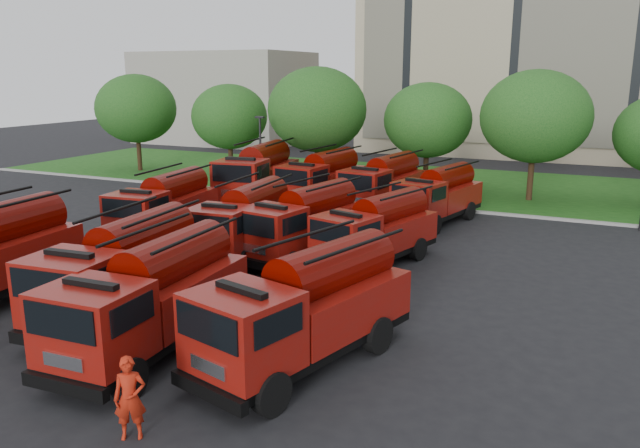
# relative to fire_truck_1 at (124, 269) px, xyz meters

# --- Properties ---
(ground) EXTENTS (140.00, 140.00, 0.00)m
(ground) POSITION_rel_fire_truck_1_xyz_m (3.72, 2.55, -1.63)
(ground) COLOR black
(ground) RESTS_ON ground
(lawn) EXTENTS (70.00, 16.00, 0.12)m
(lawn) POSITION_rel_fire_truck_1_xyz_m (3.72, 28.55, -1.57)
(lawn) COLOR #134312
(lawn) RESTS_ON ground
(curb) EXTENTS (70.00, 0.30, 0.14)m
(curb) POSITION_rel_fire_truck_1_xyz_m (3.72, 20.45, -1.56)
(curb) COLOR gray
(curb) RESTS_ON ground
(apartment_building) EXTENTS (30.00, 14.18, 25.00)m
(apartment_building) POSITION_rel_fire_truck_1_xyz_m (5.72, 50.48, 10.87)
(apartment_building) COLOR tan
(apartment_building) RESTS_ON ground
(side_building) EXTENTS (18.00, 12.00, 10.00)m
(side_building) POSITION_rel_fire_truck_1_xyz_m (-26.28, 46.55, 3.37)
(side_building) COLOR gray
(side_building) RESTS_ON ground
(tree_0) EXTENTS (6.30, 6.30, 7.70)m
(tree_0) POSITION_rel_fire_truck_1_xyz_m (-20.28, 24.55, 3.39)
(tree_0) COLOR #382314
(tree_0) RESTS_ON ground
(tree_1) EXTENTS (5.71, 5.71, 6.98)m
(tree_1) POSITION_rel_fire_truck_1_xyz_m (-12.28, 25.55, 2.92)
(tree_1) COLOR #382314
(tree_1) RESTS_ON ground
(tree_2) EXTENTS (6.72, 6.72, 8.22)m
(tree_2) POSITION_rel_fire_truck_1_xyz_m (-4.28, 24.05, 3.72)
(tree_2) COLOR #382314
(tree_2) RESTS_ON ground
(tree_3) EXTENTS (5.88, 5.88, 7.19)m
(tree_3) POSITION_rel_fire_truck_1_xyz_m (2.72, 26.55, 3.05)
(tree_3) COLOR #382314
(tree_3) RESTS_ON ground
(tree_4) EXTENTS (6.55, 6.55, 8.01)m
(tree_4) POSITION_rel_fire_truck_1_xyz_m (9.72, 25.05, 3.59)
(tree_4) COLOR #382314
(tree_4) RESTS_ON ground
(lamp_post_0) EXTENTS (0.60, 0.25, 5.11)m
(lamp_post_0) POSITION_rel_fire_truck_1_xyz_m (-6.28, 19.75, 1.27)
(lamp_post_0) COLOR black
(lamp_post_0) RESTS_ON ground
(fire_truck_1) EXTENTS (3.10, 7.30, 3.24)m
(fire_truck_1) POSITION_rel_fire_truck_1_xyz_m (0.00, 0.00, 0.00)
(fire_truck_1) COLOR black
(fire_truck_1) RESTS_ON ground
(fire_truck_2) EXTENTS (2.83, 7.13, 3.20)m
(fire_truck_2) POSITION_rel_fire_truck_1_xyz_m (2.51, -1.66, -0.02)
(fire_truck_2) COLOR black
(fire_truck_2) RESTS_ON ground
(fire_truck_3) EXTENTS (4.17, 7.44, 3.21)m
(fire_truck_3) POSITION_rel_fire_truck_1_xyz_m (6.82, -0.58, -0.01)
(fire_truck_3) COLOR black
(fire_truck_3) RESTS_ON ground
(fire_truck_4) EXTENTS (3.05, 6.98, 3.08)m
(fire_truck_4) POSITION_rel_fire_truck_1_xyz_m (-5.25, 8.72, -0.08)
(fire_truck_4) COLOR black
(fire_truck_4) RESTS_ON ground
(fire_truck_5) EXTENTS (2.89, 6.92, 3.08)m
(fire_truck_5) POSITION_rel_fire_truck_1_xyz_m (-0.12, 7.71, -0.08)
(fire_truck_5) COLOR black
(fire_truck_5) RESTS_ON ground
(fire_truck_6) EXTENTS (3.46, 7.08, 3.09)m
(fire_truck_6) POSITION_rel_fire_truck_1_xyz_m (2.35, 8.47, -0.08)
(fire_truck_6) COLOR black
(fire_truck_6) RESTS_ON ground
(fire_truck_7) EXTENTS (3.79, 6.75, 2.92)m
(fire_truck_7) POSITION_rel_fire_truck_1_xyz_m (5.50, 8.83, -0.16)
(fire_truck_7) COLOR black
(fire_truck_7) RESTS_ON ground
(fire_truck_8) EXTENTS (3.80, 8.16, 3.57)m
(fire_truck_8) POSITION_rel_fire_truck_1_xyz_m (-5.20, 17.57, 0.17)
(fire_truck_8) COLOR black
(fire_truck_8) RESTS_ON ground
(fire_truck_9) EXTENTS (3.15, 7.30, 3.23)m
(fire_truck_9) POSITION_rel_fire_truck_1_xyz_m (-1.44, 18.69, -0.01)
(fire_truck_9) COLOR black
(fire_truck_9) RESTS_ON ground
(fire_truck_10) EXTENTS (3.39, 7.24, 3.17)m
(fire_truck_10) POSITION_rel_fire_truck_1_xyz_m (2.38, 18.85, -0.03)
(fire_truck_10) COLOR black
(fire_truck_10) RESTS_ON ground
(fire_truck_11) EXTENTS (3.64, 6.84, 2.96)m
(fire_truck_11) POSITION_rel_fire_truck_1_xyz_m (5.96, 17.21, -0.14)
(fire_truck_11) COLOR black
(fire_truck_11) RESTS_ON ground
(firefighter_0) EXTENTS (0.86, 0.81, 1.90)m
(firefighter_0) POSITION_rel_fire_truck_1_xyz_m (4.92, -5.43, -1.63)
(firefighter_0) COLOR #B01F0D
(firefighter_0) RESTS_ON ground
(firefighter_2) EXTENTS (0.94, 1.20, 1.80)m
(firefighter_2) POSITION_rel_fire_truck_1_xyz_m (6.51, -0.06, -1.63)
(firefighter_2) COLOR #B01F0D
(firefighter_2) RESTS_ON ground
(firefighter_3) EXTENTS (1.15, 0.78, 1.63)m
(firefighter_3) POSITION_rel_fire_truck_1_xyz_m (7.66, 1.05, -1.63)
(firefighter_3) COLOR black
(firefighter_3) RESTS_ON ground
(firefighter_4) EXTENTS (0.95, 0.77, 1.69)m
(firefighter_4) POSITION_rel_fire_truck_1_xyz_m (-2.87, 4.95, -1.63)
(firefighter_4) COLOR #B01F0D
(firefighter_4) RESTS_ON ground
(firefighter_5) EXTENTS (1.62, 1.12, 1.61)m
(firefighter_5) POSITION_rel_fire_truck_1_xyz_m (5.80, 3.88, -1.63)
(firefighter_5) COLOR #B01F0D
(firefighter_5) RESTS_ON ground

